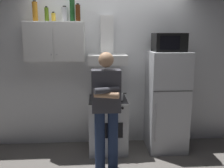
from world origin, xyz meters
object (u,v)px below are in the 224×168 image
Objects in this scene: bottle_olive_oil at (47,14)px; refrigerator at (167,101)px; bottle_liquor_amber at (35,12)px; bottle_rum_dark at (78,13)px; range_hood at (107,51)px; bottle_canister_steel at (65,14)px; bottle_spice_jar at (54,17)px; stove_oven at (108,124)px; microwave at (169,42)px; person_standing at (106,108)px; bottle_wine_green at (72,11)px; upper_cabinet at (55,42)px; cooking_pot at (117,96)px.

refrigerator is at bearing -4.36° from bottle_olive_oil.
bottle_liquor_amber is at bearing 176.63° from refrigerator.
bottle_olive_oil is 0.48m from bottle_rum_dark.
range_hood is 1.25m from refrigerator.
bottle_canister_steel reaches higher than bottle_spice_jar.
range_hood reaches higher than stove_oven.
microwave is 1.82× the size of bottle_rum_dark.
microwave reaches higher than stove_oven.
stove_oven is 1.17m from range_hood.
stove_oven is 0.53× the size of person_standing.
bottle_olive_oil is (-0.86, 0.75, 1.25)m from person_standing.
bottle_olive_oil is at bearing 7.73° from bottle_liquor_amber.
bottle_canister_steel reaches higher than refrigerator.
bottle_spice_jar is at bearing -176.00° from bottle_wine_green.
bottle_rum_dark is (-0.39, 0.70, 1.27)m from person_standing.
microwave is at bearing -3.80° from bottle_olive_oil.
refrigerator is at bearing -89.10° from microwave.
person_standing reaches higher than stove_oven.
upper_cabinet is 0.81m from range_hood.
bottle_rum_dark is at bearing 168.24° from stove_oven.
microwave is 2.14× the size of bottle_olive_oil.
cooking_pot is 1.14× the size of bottle_rum_dark.
bottle_olive_oil is at bearing 176.20° from microwave.
bottle_canister_steel is (-1.60, 0.16, 1.36)m from refrigerator.
bottle_spice_jar is 0.55× the size of bottle_rum_dark.
bottle_wine_green is at bearing 176.66° from range_hood.
bottle_rum_dark reaches higher than upper_cabinet.
person_standing is at bearing -60.80° from bottle_rum_dark.
bottle_wine_green is 2.37× the size of bottle_spice_jar.
range_hood is 2.50× the size of cooking_pot.
bottle_wine_green is (-0.66, 0.28, 1.28)m from cooking_pot.
bottle_liquor_amber is at bearing -172.27° from bottle_olive_oil.
bottle_rum_dark is at bearing 176.26° from refrigerator.
bottle_canister_steel is at bearing 174.29° from refrigerator.
bottle_wine_green is at bearing 143.10° from bottle_rum_dark.
bottle_canister_steel is at bearing 178.63° from bottle_wine_green.
microwave is 1.60× the size of cooking_pot.
bottle_liquor_amber is at bearing 144.77° from person_standing.
bottle_liquor_amber is at bearing -176.30° from bottle_spice_jar.
microwave is at bearing -3.84° from bottle_spice_jar.
bottle_rum_dark reaches higher than stove_oven.
bottle_canister_steel is (0.15, 0.03, 0.41)m from upper_cabinet.
bottle_wine_green is 0.39m from bottle_olive_oil.
bottle_canister_steel is at bearing 161.59° from bottle_rum_dark.
bottle_olive_oil is (-1.86, 0.14, 1.36)m from refrigerator.
upper_cabinet is at bearing 135.74° from person_standing.
upper_cabinet is 1.35m from person_standing.
range_hood is 3.35× the size of bottle_olive_oil.
stove_oven is 3.32× the size of bottle_rum_dark.
stove_oven is 1.95m from bottle_olive_oil.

